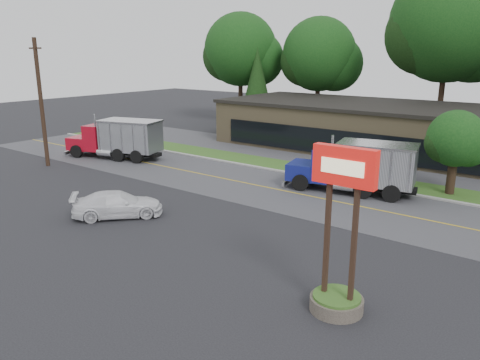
% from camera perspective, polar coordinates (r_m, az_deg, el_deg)
% --- Properties ---
extents(ground, '(140.00, 140.00, 0.00)m').
position_cam_1_polar(ground, '(25.12, -7.82, -5.60)').
color(ground, '#2C2C31').
rests_on(ground, ground).
extents(road, '(60.00, 8.00, 0.02)m').
position_cam_1_polar(road, '(31.74, 3.70, -1.00)').
color(road, slate).
rests_on(road, ground).
extents(center_line, '(60.00, 0.12, 0.01)m').
position_cam_1_polar(center_line, '(31.74, 3.70, -1.00)').
color(center_line, gold).
rests_on(center_line, ground).
extents(curb, '(60.00, 0.30, 0.12)m').
position_cam_1_polar(curb, '(35.20, 7.50, 0.53)').
color(curb, '#9E9E99').
rests_on(curb, ground).
extents(grass_verge, '(60.00, 3.40, 0.03)m').
position_cam_1_polar(grass_verge, '(36.73, 8.90, 1.10)').
color(grass_verge, '#336021').
rests_on(grass_verge, ground).
extents(far_parking, '(60.00, 7.00, 0.02)m').
position_cam_1_polar(far_parking, '(41.09, 12.25, 2.45)').
color(far_parking, slate).
rests_on(far_parking, ground).
extents(strip_mall, '(32.00, 12.00, 4.00)m').
position_cam_1_polar(strip_mall, '(45.46, 17.95, 5.84)').
color(strip_mall, '#8C7856').
rests_on(strip_mall, ground).
extents(utility_pole, '(1.60, 0.32, 10.00)m').
position_cam_1_polar(utility_pole, '(40.27, -23.08, 8.68)').
color(utility_pole, '#382619').
rests_on(utility_pole, ground).
extents(bilo_sign, '(2.20, 1.90, 5.95)m').
position_cam_1_polar(bilo_sign, '(16.76, 11.99, -9.29)').
color(bilo_sign, '#6B6054').
rests_on(bilo_sign, ground).
extents(tree_far_a, '(9.66, 9.09, 13.78)m').
position_cam_1_polar(tree_far_a, '(60.82, 0.25, 15.22)').
color(tree_far_a, '#382619').
rests_on(tree_far_a, ground).
extents(tree_far_b, '(9.07, 8.54, 12.94)m').
position_cam_1_polar(tree_far_b, '(57.14, 9.79, 14.46)').
color(tree_far_b, '#382619').
rests_on(tree_far_b, ground).
extents(tree_far_c, '(12.18, 11.47, 17.38)m').
position_cam_1_polar(tree_far_c, '(52.17, 24.32, 16.44)').
color(tree_far_c, '#382619').
rests_on(tree_far_c, ground).
extents(evergreen_left, '(4.22, 4.22, 9.59)m').
position_cam_1_polar(evergreen_left, '(56.95, 2.09, 11.65)').
color(evergreen_left, '#382619').
rests_on(evergreen_left, ground).
extents(tree_verge, '(3.82, 3.59, 5.44)m').
position_cam_1_polar(tree_verge, '(32.64, 24.91, 4.29)').
color(tree_verge, '#382619').
rests_on(tree_verge, ground).
extents(dump_truck_red, '(8.87, 4.81, 3.36)m').
position_cam_1_polar(dump_truck_red, '(41.62, -14.55, 5.01)').
color(dump_truck_red, black).
rests_on(dump_truck_red, ground).
extents(dump_truck_blue, '(8.49, 4.19, 3.36)m').
position_cam_1_polar(dump_truck_blue, '(31.14, 14.21, 1.67)').
color(dump_truck_blue, black).
rests_on(dump_truck_blue, ground).
extents(rally_car, '(4.70, 5.02, 1.42)m').
position_cam_1_polar(rally_car, '(26.98, -14.69, -2.88)').
color(rally_car, white).
rests_on(rally_car, ground).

